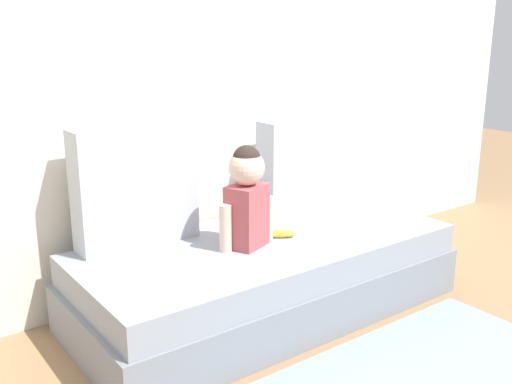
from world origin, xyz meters
TOP-DOWN VIEW (x-y plane):
  - ground_plane at (0.00, 0.00)m, footprint 12.00×12.00m
  - back_wall at (0.00, 0.55)m, footprint 5.10×0.10m
  - couch at (0.00, 0.00)m, footprint 1.90×0.85m
  - throw_pillow_left at (-0.52, 0.32)m, footprint 0.58×0.16m
  - throw_pillow_right at (0.52, 0.32)m, footprint 0.58×0.16m
  - toddler at (-0.13, -0.02)m, footprint 0.30×0.20m
  - banana at (0.06, -0.01)m, footprint 0.16×0.14m

SIDE VIEW (x-z plane):
  - ground_plane at x=0.00m, z-range 0.00..0.00m
  - couch at x=0.00m, z-range 0.00..0.37m
  - banana at x=0.06m, z-range 0.38..0.42m
  - toddler at x=-0.13m, z-range 0.39..0.87m
  - throw_pillow_right at x=0.52m, z-range 0.38..0.89m
  - throw_pillow_left at x=-0.52m, z-range 0.38..0.94m
  - back_wall at x=0.00m, z-range 0.00..2.21m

